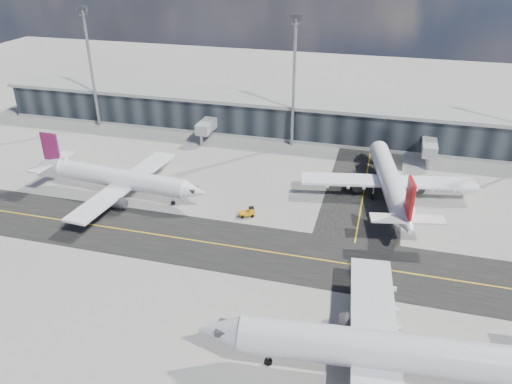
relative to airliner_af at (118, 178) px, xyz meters
The scene contains 9 objects.
ground 30.16m from the airliner_af, 30.00° to the right, with size 300.00×300.00×0.00m, color gray.
taxiway_lanes 30.36m from the airliner_af, ahead, with size 180.00×63.00×0.03m.
terminal_concourse 47.67m from the airliner_af, 56.95° to the left, with size 152.00×19.80×8.80m.
floodlight_masts 43.72m from the airliner_af, 51.84° to the left, with size 102.50×0.70×28.90m.
airliner_af is the anchor object (origin of this frame).
airliner_redtail 49.83m from the airliner_af, 13.68° to the left, with size 32.26×37.62×11.18m.
airliner_near 59.25m from the airliner_af, 32.40° to the right, with size 42.51×36.30×12.59m.
baggage_tug 25.51m from the airliner_af, ahead, with size 2.93×2.22×1.66m.
service_van 53.90m from the airliner_af, 21.07° to the left, with size 2.85×6.19×1.72m, color white.
Camera 1 is at (20.29, -58.23, 43.58)m, focal length 35.00 mm.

